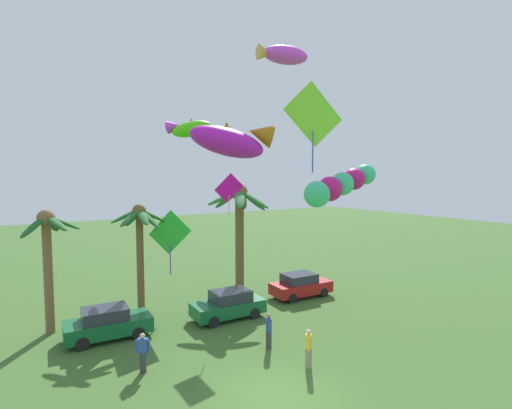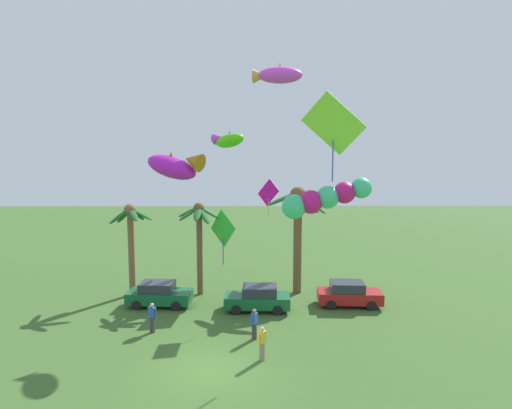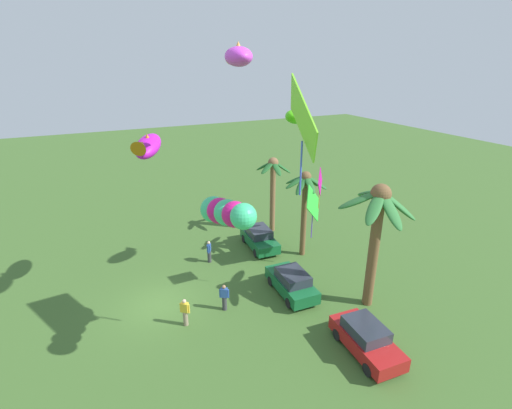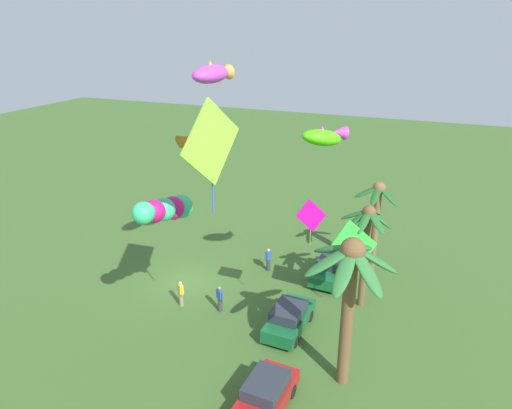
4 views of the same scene
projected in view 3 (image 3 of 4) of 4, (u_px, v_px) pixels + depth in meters
The scene contains 17 objects.
ground_plane at pixel (159, 305), 21.24m from camera, with size 120.00×120.00×0.00m, color #3D6028.
palm_tree_0 at pixel (273, 180), 28.97m from camera, with size 2.85×2.89×6.12m.
palm_tree_1 at pixel (378, 219), 19.49m from camera, with size 4.17×4.03×7.22m.
palm_tree_2 at pixel (305, 194), 25.13m from camera, with size 3.05×2.89×6.19m.
parked_car_0 at pixel (292, 282), 22.06m from camera, with size 3.97×1.86×1.51m.
parked_car_1 at pixel (259, 238), 27.52m from camera, with size 4.00×1.95×1.51m.
parked_car_2 at pixel (366, 339), 17.61m from camera, with size 4.00×1.93×1.51m.
spectator_0 at pixel (224, 297), 20.58m from camera, with size 0.39×0.49×1.59m.
spectator_1 at pixel (185, 312), 19.37m from camera, with size 0.42×0.45×1.59m.
spectator_2 at pixel (209, 251), 25.48m from camera, with size 0.50×0.38×1.59m.
kite_diamond_0 at pixel (313, 204), 23.69m from camera, with size 1.78×2.12×3.74m.
kite_fish_1 at pixel (238, 56), 15.35m from camera, with size 2.57×1.51×1.00m.
kite_tube_2 at pixel (225, 212), 15.10m from camera, with size 4.24×1.17×1.96m.
kite_fish_3 at pixel (147, 146), 19.40m from camera, with size 3.01×2.30×1.49m.
kite_diamond_4 at pixel (320, 183), 19.68m from camera, with size 1.28×1.14×2.35m.
kite_diamond_5 at pixel (303, 121), 14.17m from camera, with size 3.34×0.94×4.72m.
kite_fish_6 at pixel (296, 116), 20.50m from camera, with size 2.41×2.36×1.14m.
Camera 3 is at (18.37, -2.51, 13.09)m, focal length 26.11 mm.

